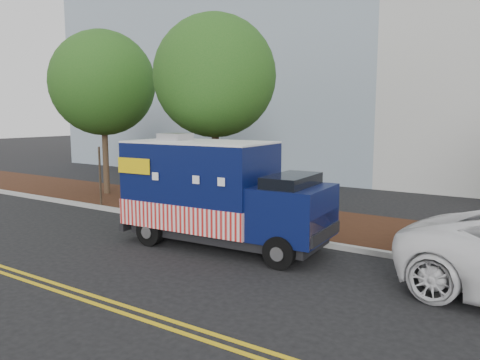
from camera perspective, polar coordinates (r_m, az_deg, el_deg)
The scene contains 9 objects.
ground at distance 14.18m, azimuth -7.53°, elevation -6.86°, with size 120.00×120.00×0.00m, color black.
curb at distance 15.21m, azimuth -4.06°, elevation -5.49°, with size 120.00×0.18×0.15m, color #9E9E99.
mulch_strip at distance 16.88m, azimuth 0.29°, elevation -4.11°, with size 120.00×4.00×0.15m, color black.
centerline_near at distance 11.36m, azimuth -22.71°, elevation -11.19°, with size 120.00×0.10×0.01m, color gold.
centerline_far at distance 11.23m, azimuth -23.78°, elevation -11.47°, with size 120.00×0.10×0.01m, color gold.
tree_a at distance 21.36m, azimuth -16.40°, elevation 11.25°, with size 4.48×4.48×7.19m.
tree_b at distance 16.68m, azimuth -3.10°, elevation 12.52°, with size 4.27×4.27×7.08m.
sign_post at distance 18.73m, azimuth -16.68°, elevation 0.25°, with size 0.06×0.06×2.40m, color #473828.
food_truck at distance 12.91m, azimuth -2.98°, elevation -1.92°, with size 5.97×2.53×3.09m.
Camera 1 is at (9.03, -10.31, 3.62)m, focal length 35.00 mm.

